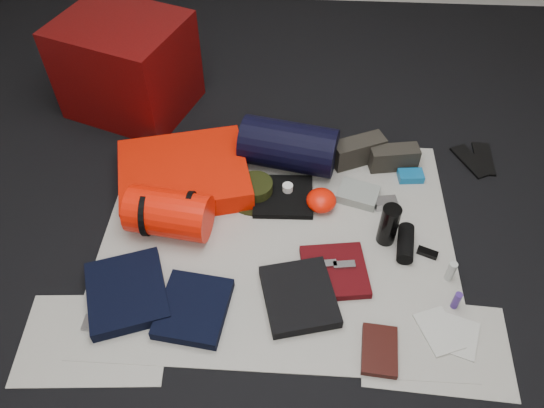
# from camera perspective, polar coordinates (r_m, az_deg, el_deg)

# --- Properties ---
(floor) EXTENTS (4.50, 4.50, 0.02)m
(floor) POSITION_cam_1_polar(r_m,az_deg,el_deg) (2.46, 0.59, -3.82)
(floor) COLOR black
(floor) RESTS_ON ground
(newspaper_mat) EXTENTS (1.60, 1.30, 0.01)m
(newspaper_mat) POSITION_cam_1_polar(r_m,az_deg,el_deg) (2.45, 0.59, -3.63)
(newspaper_mat) COLOR beige
(newspaper_mat) RESTS_ON floor
(newspaper_sheet_front_left) EXTENTS (0.61, 0.44, 0.00)m
(newspaper_sheet_front_left) POSITION_cam_1_polar(r_m,az_deg,el_deg) (2.28, -18.55, -13.56)
(newspaper_sheet_front_left) COLOR beige
(newspaper_sheet_front_left) RESTS_ON floor
(newspaper_sheet_front_right) EXTENTS (0.60, 0.43, 0.00)m
(newspaper_sheet_front_right) POSITION_cam_1_polar(r_m,az_deg,el_deg) (2.25, 17.17, -14.35)
(newspaper_sheet_front_right) COLOR beige
(newspaper_sheet_front_right) RESTS_ON floor
(red_cabinet) EXTENTS (0.77, 0.71, 0.53)m
(red_cabinet) POSITION_cam_1_polar(r_m,az_deg,el_deg) (3.10, -15.33, 14.11)
(red_cabinet) COLOR #520606
(red_cabinet) RESTS_ON floor
(sleeping_pad) EXTENTS (0.73, 0.65, 0.11)m
(sleeping_pad) POSITION_cam_1_polar(r_m,az_deg,el_deg) (2.67, -9.44, 3.16)
(sleeping_pad) COLOR red
(sleeping_pad) RESTS_ON newspaper_mat
(stuff_sack) EXTENTS (0.40, 0.27, 0.22)m
(stuff_sack) POSITION_cam_1_polar(r_m,az_deg,el_deg) (2.44, -11.01, -1.01)
(stuff_sack) COLOR #F81604
(stuff_sack) RESTS_ON newspaper_mat
(sack_strap_left) EXTENTS (0.02, 0.22, 0.22)m
(sack_strap_left) POSITION_cam_1_polar(r_m,az_deg,el_deg) (2.46, -13.27, -0.91)
(sack_strap_left) COLOR black
(sack_strap_left) RESTS_ON newspaper_mat
(sack_strap_right) EXTENTS (0.03, 0.22, 0.22)m
(sack_strap_right) POSITION_cam_1_polar(r_m,az_deg,el_deg) (2.42, -8.70, -1.14)
(sack_strap_right) COLOR black
(sack_strap_right) RESTS_ON newspaper_mat
(navy_duffel) EXTENTS (0.52, 0.34, 0.25)m
(navy_duffel) POSITION_cam_1_polar(r_m,az_deg,el_deg) (2.68, 1.80, 6.24)
(navy_duffel) COLOR black
(navy_duffel) RESTS_ON newspaper_mat
(boonie_brim) EXTENTS (0.35, 0.35, 0.01)m
(boonie_brim) POSITION_cam_1_polar(r_m,az_deg,el_deg) (2.62, -1.77, 1.10)
(boonie_brim) COLOR black
(boonie_brim) RESTS_ON newspaper_mat
(boonie_crown) EXTENTS (0.17, 0.17, 0.07)m
(boonie_crown) POSITION_cam_1_polar(r_m,az_deg,el_deg) (2.59, -1.79, 1.72)
(boonie_crown) COLOR black
(boonie_crown) RESTS_ON boonie_brim
(hiking_boot_left) EXTENTS (0.29, 0.20, 0.14)m
(hiking_boot_left) POSITION_cam_1_polar(r_m,az_deg,el_deg) (2.78, 9.25, 5.65)
(hiking_boot_left) COLOR #2C2922
(hiking_boot_left) RESTS_ON newspaper_mat
(hiking_boot_right) EXTENTS (0.26, 0.13, 0.12)m
(hiking_boot_right) POSITION_cam_1_polar(r_m,az_deg,el_deg) (2.78, 12.95, 4.88)
(hiking_boot_right) COLOR #2C2922
(hiking_boot_right) RESTS_ON newspaper_mat
(flip_flop_left) EXTENTS (0.19, 0.26, 0.01)m
(flip_flop_left) POSITION_cam_1_polar(r_m,az_deg,el_deg) (2.97, 20.59, 4.35)
(flip_flop_left) COLOR black
(flip_flop_left) RESTS_ON floor
(flip_flop_right) EXTENTS (0.10, 0.25, 0.01)m
(flip_flop_right) POSITION_cam_1_polar(r_m,az_deg,el_deg) (3.01, 21.80, 4.54)
(flip_flop_right) COLOR black
(flip_flop_right) RESTS_ON floor
(trousers_navy_a) EXTENTS (0.42, 0.45, 0.06)m
(trousers_navy_a) POSITION_cam_1_polar(r_m,az_deg,el_deg) (2.32, -15.35, -9.15)
(trousers_navy_a) COLOR black
(trousers_navy_a) RESTS_ON newspaper_mat
(trousers_navy_b) EXTENTS (0.31, 0.34, 0.05)m
(trousers_navy_b) POSITION_cam_1_polar(r_m,az_deg,el_deg) (2.23, -8.44, -11.05)
(trousers_navy_b) COLOR black
(trousers_navy_b) RESTS_ON newspaper_mat
(trousers_charcoal) EXTENTS (0.36, 0.39, 0.05)m
(trousers_charcoal) POSITION_cam_1_polar(r_m,az_deg,el_deg) (2.24, 2.94, -9.89)
(trousers_charcoal) COLOR black
(trousers_charcoal) RESTS_ON newspaper_mat
(black_tshirt) EXTENTS (0.30, 0.28, 0.03)m
(black_tshirt) POSITION_cam_1_polar(r_m,az_deg,el_deg) (2.59, 1.21, 0.82)
(black_tshirt) COLOR black
(black_tshirt) RESTS_ON newspaper_mat
(red_shirt) EXTENTS (0.31, 0.31, 0.04)m
(red_shirt) POSITION_cam_1_polar(r_m,az_deg,el_deg) (2.33, 6.74, -7.22)
(red_shirt) COLOR #48070B
(red_shirt) RESTS_ON newspaper_mat
(orange_stuff_sack) EXTENTS (0.19, 0.19, 0.09)m
(orange_stuff_sack) POSITION_cam_1_polar(r_m,az_deg,el_deg) (2.54, 5.32, 0.39)
(orange_stuff_sack) COLOR #F81604
(orange_stuff_sack) RESTS_ON newspaper_mat
(first_aid_pouch) EXTENTS (0.22, 0.19, 0.05)m
(first_aid_pouch) POSITION_cam_1_polar(r_m,az_deg,el_deg) (2.62, 9.26, 1.05)
(first_aid_pouch) COLOR gray
(first_aid_pouch) RESTS_ON newspaper_mat
(water_bottle) EXTENTS (0.10, 0.10, 0.21)m
(water_bottle) POSITION_cam_1_polar(r_m,az_deg,el_deg) (2.41, 12.44, -2.20)
(water_bottle) COLOR black
(water_bottle) RESTS_ON newspaper_mat
(speaker) EXTENTS (0.10, 0.20, 0.07)m
(speaker) POSITION_cam_1_polar(r_m,az_deg,el_deg) (2.45, 14.17, -4.12)
(speaker) COLOR black
(speaker) RESTS_ON newspaper_mat
(compact_camera) EXTENTS (0.11, 0.08, 0.04)m
(compact_camera) POSITION_cam_1_polar(r_m,az_deg,el_deg) (2.61, 12.12, 0.09)
(compact_camera) COLOR #A2A1A6
(compact_camera) RESTS_ON newspaper_mat
(cyan_case) EXTENTS (0.13, 0.09, 0.04)m
(cyan_case) POSITION_cam_1_polar(r_m,az_deg,el_deg) (2.77, 14.69, 2.94)
(cyan_case) COLOR #10629C
(cyan_case) RESTS_ON newspaper_mat
(toiletry_purple) EXTENTS (0.04, 0.04, 0.09)m
(toiletry_purple) POSITION_cam_1_polar(r_m,az_deg,el_deg) (2.33, 19.22, -9.76)
(toiletry_purple) COLOR #41267B
(toiletry_purple) RESTS_ON newspaper_mat
(toiletry_clear) EXTENTS (0.04, 0.04, 0.10)m
(toiletry_clear) POSITION_cam_1_polar(r_m,az_deg,el_deg) (2.39, 18.69, -6.86)
(toiletry_clear) COLOR #AFB4AF
(toiletry_clear) RESTS_ON newspaper_mat
(paperback_book) EXTENTS (0.15, 0.22, 0.03)m
(paperback_book) POSITION_cam_1_polar(r_m,az_deg,el_deg) (2.17, 11.49, -15.16)
(paperback_book) COLOR black
(paperback_book) RESTS_ON newspaper_mat
(map_booklet) EXTENTS (0.19, 0.23, 0.01)m
(map_booklet) POSITION_cam_1_polar(r_m,az_deg,el_deg) (2.28, 17.51, -12.92)
(map_booklet) COLOR #B7B8AF
(map_booklet) RESTS_ON newspaper_mat
(map_printout) EXTENTS (0.19, 0.21, 0.01)m
(map_printout) POSITION_cam_1_polar(r_m,az_deg,el_deg) (2.29, 19.54, -13.30)
(map_printout) COLOR #B7B8AF
(map_printout) RESTS_ON newspaper_mat
(sunglasses) EXTENTS (0.10, 0.07, 0.02)m
(sunglasses) POSITION_cam_1_polar(r_m,az_deg,el_deg) (2.48, 16.37, -5.05)
(sunglasses) COLOR black
(sunglasses) RESTS_ON newspaper_mat
(key_cluster) EXTENTS (0.07, 0.07, 0.01)m
(key_cluster) POSITION_cam_1_polar(r_m,az_deg,el_deg) (2.31, -18.78, -12.01)
(key_cluster) COLOR #A2A1A6
(key_cluster) RESTS_ON newspaper_mat
(tape_roll) EXTENTS (0.05, 0.05, 0.04)m
(tape_roll) POSITION_cam_1_polar(r_m,az_deg,el_deg) (2.59, 1.70, 1.76)
(tape_roll) COLOR white
(tape_roll) RESTS_ON black_tshirt
(energy_bar_a) EXTENTS (0.10, 0.05, 0.01)m
(energy_bar_a) POSITION_cam_1_polar(r_m,az_deg,el_deg) (2.31, 5.79, -6.42)
(energy_bar_a) COLOR #A2A1A6
(energy_bar_a) RESTS_ON red_shirt
(energy_bar_b) EXTENTS (0.10, 0.05, 0.01)m
(energy_bar_b) POSITION_cam_1_polar(r_m,az_deg,el_deg) (2.32, 7.77, -6.49)
(energy_bar_b) COLOR #A2A1A6
(energy_bar_b) RESTS_ON red_shirt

